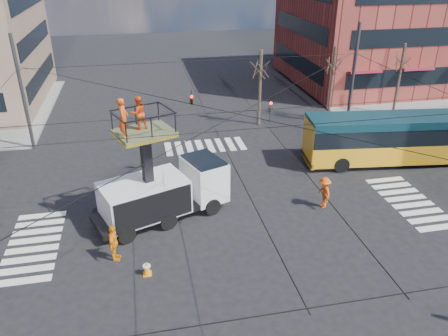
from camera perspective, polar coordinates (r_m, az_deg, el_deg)
ground at (r=22.92m, az=1.62°, el=-6.99°), size 120.00×120.00×0.00m
sidewalk_ne at (r=48.73m, az=20.70°, el=9.84°), size 18.00×18.00×0.12m
crosswalks at (r=22.91m, az=1.62°, el=-6.97°), size 22.40×22.40×0.02m
building_ne at (r=50.43m, az=21.23°, el=18.41°), size 20.06×16.06×14.00m
overhead_network at (r=21.21m, az=1.33°, el=3.29°), size 24.24×24.24×8.00m
tree_a at (r=34.40m, az=4.82°, el=12.93°), size 2.00×2.00×6.00m
tree_b at (r=36.52m, az=14.14°, el=13.04°), size 2.00×2.00×6.00m
tree_c at (r=39.44m, az=22.27°, el=12.86°), size 2.00×2.00×6.00m
utility_truck at (r=22.51m, az=-7.94°, el=-1.58°), size 7.36×4.59×6.85m
city_bus at (r=30.92m, az=22.63°, el=3.71°), size 13.26×4.14×3.20m
traffic_cone at (r=19.65m, az=-10.05°, el=-12.72°), size 0.36×0.36×0.69m
worker_ground at (r=20.45m, az=-14.20°, el=-9.48°), size 0.60×1.12×1.81m
flagger at (r=24.30m, az=12.93°, el=-3.15°), size 0.68×1.17×1.79m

